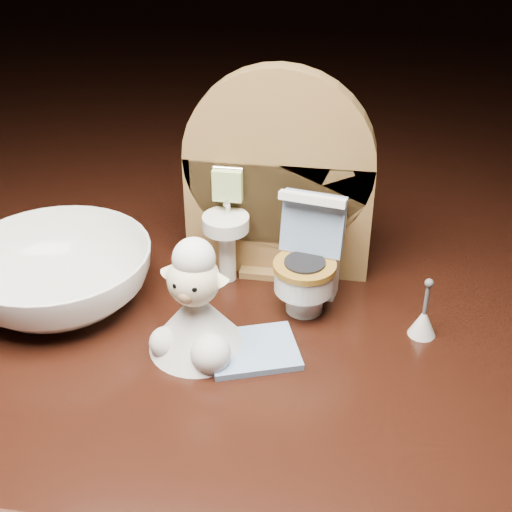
{
  "coord_description": "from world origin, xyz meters",
  "views": [
    {
      "loc": [
        0.05,
        -0.37,
        0.28
      ],
      "look_at": [
        -0.01,
        0.01,
        0.05
      ],
      "focal_mm": 50.0,
      "sensor_mm": 36.0,
      "label": 1
    }
  ],
  "objects": [
    {
      "name": "ceramic_bowl",
      "position": [
        -0.14,
        0.0,
        0.02
      ],
      "size": [
        0.15,
        0.15,
        0.04
      ],
      "primitive_type": "imported",
      "rotation": [
        0.0,
        0.0,
        -0.25
      ],
      "color": "white",
      "rests_on": "ground"
    },
    {
      "name": "plush_lamb",
      "position": [
        -0.04,
        -0.03,
        0.03
      ],
      "size": [
        0.06,
        0.06,
        0.08
      ],
      "rotation": [
        0.0,
        0.0,
        -0.14
      ],
      "color": "silver",
      "rests_on": "ground"
    },
    {
      "name": "toilet_brush",
      "position": [
        0.1,
        0.0,
        0.01
      ],
      "size": [
        0.02,
        0.02,
        0.04
      ],
      "color": "white",
      "rests_on": "ground"
    },
    {
      "name": "bath_mat",
      "position": [
        -0.0,
        -0.03,
        0.0
      ],
      "size": [
        0.07,
        0.06,
        0.0
      ],
      "primitive_type": "cube",
      "rotation": [
        0.0,
        0.0,
        0.35
      ],
      "color": "#7898C1",
      "rests_on": "ground"
    },
    {
      "name": "toy_toilet",
      "position": [
        0.03,
        0.03,
        0.03
      ],
      "size": [
        0.04,
        0.06,
        0.08
      ],
      "rotation": [
        0.0,
        0.0,
        -0.17
      ],
      "color": "white",
      "rests_on": "ground"
    },
    {
      "name": "backdrop_panel",
      "position": [
        -0.0,
        0.06,
        0.07
      ],
      "size": [
        0.13,
        0.05,
        0.15
      ],
      "color": "olive",
      "rests_on": "ground"
    }
  ]
}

